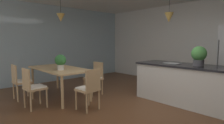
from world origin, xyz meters
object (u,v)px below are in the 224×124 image
at_px(chair_kitchen_end, 89,88).
at_px(dining_table, 59,71).
at_px(chair_far_right, 95,77).
at_px(chair_near_left, 20,80).
at_px(potted_plant_on_table, 60,61).
at_px(potted_plant_on_island, 199,55).
at_px(chair_near_right, 33,87).
at_px(kitchen_island, 183,83).

bearing_deg(chair_kitchen_end, dining_table, -179.80).
relative_size(dining_table, chair_far_right, 2.17).
relative_size(chair_near_left, potted_plant_on_table, 2.36).
height_order(chair_near_left, potted_plant_on_table, potted_plant_on_table).
bearing_deg(potted_plant_on_island, chair_kitchen_end, -126.18).
bearing_deg(dining_table, chair_near_right, -62.40).
bearing_deg(potted_plant_on_island, chair_far_right, -154.41).
height_order(chair_near_left, chair_far_right, same).
bearing_deg(chair_near_right, chair_far_right, 90.15).
distance_m(chair_kitchen_end, chair_near_left, 1.93).
distance_m(chair_far_right, potted_plant_on_table, 1.07).
bearing_deg(chair_kitchen_end, potted_plant_on_table, -172.11).
bearing_deg(kitchen_island, dining_table, -141.13).
relative_size(chair_near_right, potted_plant_on_island, 2.04).
bearing_deg(chair_kitchen_end, kitchen_island, 60.99).
bearing_deg(chair_near_right, chair_kitchen_end, 42.82).
bearing_deg(kitchen_island, chair_near_right, -125.47).
xyz_separation_m(dining_table, chair_kitchen_end, (1.32, 0.00, -0.21)).
distance_m(chair_kitchen_end, potted_plant_on_island, 2.46).
xyz_separation_m(chair_kitchen_end, chair_far_right, (-0.89, 0.81, 0.00)).
bearing_deg(chair_near_left, chair_far_right, 62.56).
bearing_deg(kitchen_island, chair_kitchen_end, -119.01).
height_order(dining_table, potted_plant_on_table, potted_plant_on_table).
bearing_deg(chair_kitchen_end, chair_near_right, -137.18).
bearing_deg(kitchen_island, chair_far_right, -150.68).
xyz_separation_m(dining_table, chair_near_right, (0.43, -0.82, -0.21)).
bearing_deg(dining_table, chair_kitchen_end, 0.20).
bearing_deg(kitchen_island, potted_plant_on_island, 0.00).
bearing_deg(kitchen_island, chair_near_left, -135.71).
xyz_separation_m(chair_near_left, kitchen_island, (2.80, 2.73, -0.01)).
height_order(kitchen_island, potted_plant_on_table, potted_plant_on_table).
xyz_separation_m(chair_kitchen_end, kitchen_island, (1.06, 1.91, -0.01)).
bearing_deg(chair_near_left, chair_kitchen_end, 25.29).
bearing_deg(kitchen_island, potted_plant_on_table, -134.73).
relative_size(dining_table, potted_plant_on_island, 4.44).
relative_size(chair_far_right, kitchen_island, 0.41).
bearing_deg(chair_kitchen_end, chair_near_left, -154.71).
bearing_deg(chair_near_left, potted_plant_on_island, 41.04).
xyz_separation_m(chair_far_right, chair_near_right, (0.00, -1.64, 0.00)).
xyz_separation_m(kitchen_island, potted_plant_on_table, (-2.02, -2.04, 0.50)).
bearing_deg(chair_far_right, chair_near_left, -117.44).
height_order(chair_near_left, kitchen_island, kitchen_island).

